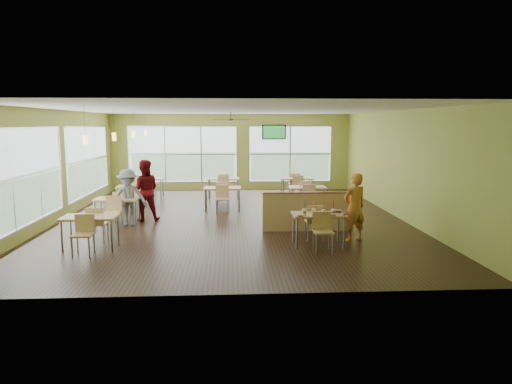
% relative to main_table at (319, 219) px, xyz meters
% --- Properties ---
extents(room, '(12.00, 12.04, 3.20)m').
position_rel_main_table_xyz_m(room, '(-2.00, 3.00, 0.97)').
color(room, black).
rests_on(room, ground).
extents(window_bays, '(9.24, 10.24, 2.38)m').
position_rel_main_table_xyz_m(window_bays, '(-4.65, 6.08, 0.85)').
color(window_bays, white).
rests_on(window_bays, room).
extents(main_table, '(1.22, 1.52, 0.87)m').
position_rel_main_table_xyz_m(main_table, '(0.00, 0.00, 0.00)').
color(main_table, '#DBB075').
rests_on(main_table, floor).
extents(half_wall_divider, '(2.40, 0.14, 1.04)m').
position_rel_main_table_xyz_m(half_wall_divider, '(0.00, 1.45, -0.11)').
color(half_wall_divider, '#DBB075').
rests_on(half_wall_divider, floor).
extents(dining_tables, '(6.92, 8.72, 0.87)m').
position_rel_main_table_xyz_m(dining_tables, '(-3.05, 4.71, -0.00)').
color(dining_tables, '#DBB075').
rests_on(dining_tables, floor).
extents(pendant_lights, '(0.11, 7.31, 0.86)m').
position_rel_main_table_xyz_m(pendant_lights, '(-5.20, 3.68, 1.82)').
color(pendant_lights, '#2D2119').
rests_on(pendant_lights, ceiling).
extents(ceiling_fan, '(1.25, 1.25, 0.29)m').
position_rel_main_table_xyz_m(ceiling_fan, '(-2.00, 6.00, 2.32)').
color(ceiling_fan, '#2D2119').
rests_on(ceiling_fan, ceiling).
extents(tv_backwall, '(1.00, 0.07, 0.60)m').
position_rel_main_table_xyz_m(tv_backwall, '(-0.20, 8.90, 1.82)').
color(tv_backwall, black).
rests_on(tv_backwall, wall_back).
extents(man_plaid, '(0.71, 0.59, 1.65)m').
position_rel_main_table_xyz_m(man_plaid, '(0.94, 0.36, 0.20)').
color(man_plaid, '#DB5618').
rests_on(man_plaid, floor).
extents(patron_maroon, '(0.94, 0.78, 1.78)m').
position_rel_main_table_xyz_m(patron_maroon, '(-4.52, 2.98, 0.26)').
color(patron_maroon, '#5E0B0D').
rests_on(patron_maroon, floor).
extents(patron_grey, '(1.06, 0.66, 1.57)m').
position_rel_main_table_xyz_m(patron_grey, '(-4.87, 2.40, 0.16)').
color(patron_grey, slate).
rests_on(patron_grey, floor).
extents(cup_blue, '(0.10, 0.10, 0.38)m').
position_rel_main_table_xyz_m(cup_blue, '(-0.36, -0.16, 0.19)').
color(cup_blue, white).
rests_on(cup_blue, main_table).
extents(cup_yellow, '(0.10, 0.10, 0.35)m').
position_rel_main_table_xyz_m(cup_yellow, '(-0.14, -0.10, 0.19)').
color(cup_yellow, white).
rests_on(cup_yellow, main_table).
extents(cup_red_near, '(0.08, 0.08, 0.30)m').
position_rel_main_table_xyz_m(cup_red_near, '(0.10, -0.09, 0.18)').
color(cup_red_near, white).
rests_on(cup_red_near, main_table).
extents(cup_red_far, '(0.10, 0.10, 0.36)m').
position_rel_main_table_xyz_m(cup_red_far, '(0.30, -0.19, 0.19)').
color(cup_red_far, white).
rests_on(cup_red_far, main_table).
extents(food_basket, '(0.23, 0.23, 0.05)m').
position_rel_main_table_xyz_m(food_basket, '(0.47, 0.13, 0.15)').
color(food_basket, black).
rests_on(food_basket, main_table).
extents(ketchup_cup, '(0.07, 0.07, 0.03)m').
position_rel_main_table_xyz_m(ketchup_cup, '(0.55, -0.23, 0.13)').
color(ketchup_cup, maroon).
rests_on(ketchup_cup, main_table).
extents(wrapper_left, '(0.18, 0.17, 0.04)m').
position_rel_main_table_xyz_m(wrapper_left, '(-0.47, -0.30, 0.14)').
color(wrapper_left, olive).
rests_on(wrapper_left, main_table).
extents(wrapper_mid, '(0.21, 0.20, 0.04)m').
position_rel_main_table_xyz_m(wrapper_mid, '(-0.06, 0.03, 0.14)').
color(wrapper_mid, olive).
rests_on(wrapper_mid, main_table).
extents(wrapper_right, '(0.16, 0.15, 0.03)m').
position_rel_main_table_xyz_m(wrapper_right, '(0.27, -0.30, 0.14)').
color(wrapper_right, olive).
rests_on(wrapper_right, main_table).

